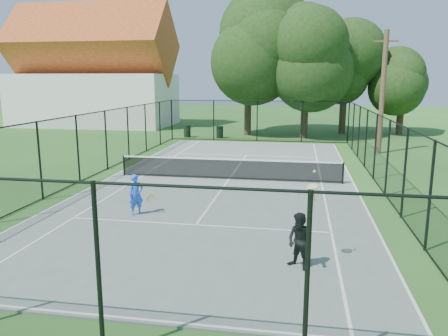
% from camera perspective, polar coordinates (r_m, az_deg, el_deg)
% --- Properties ---
extents(ground, '(120.00, 120.00, 0.00)m').
position_cam_1_polar(ground, '(19.78, 0.64, -1.67)').
color(ground, '#275C1F').
extents(tennis_court, '(11.00, 24.00, 0.06)m').
position_cam_1_polar(tennis_court, '(19.77, 0.64, -1.58)').
color(tennis_court, slate).
rests_on(tennis_court, ground).
extents(tennis_net, '(10.08, 0.08, 0.95)m').
position_cam_1_polar(tennis_net, '(19.66, 0.64, -0.03)').
color(tennis_net, black).
rests_on(tennis_net, tennis_court).
extents(fence, '(13.10, 26.10, 3.00)m').
position_cam_1_polar(fence, '(19.49, 0.65, 2.63)').
color(fence, black).
rests_on(fence, ground).
extents(tree_near_left, '(8.18, 8.18, 10.67)m').
position_cam_1_polar(tree_near_left, '(35.97, 3.21, 14.78)').
color(tree_near_left, '#332114').
rests_on(tree_near_left, ground).
extents(tree_near_mid, '(6.85, 6.85, 8.96)m').
position_cam_1_polar(tree_near_mid, '(34.58, 10.69, 13.00)').
color(tree_near_mid, '#332114').
rests_on(tree_near_mid, ground).
extents(tree_near_right, '(5.70, 5.70, 7.87)m').
position_cam_1_polar(tree_near_right, '(38.15, 15.51, 11.84)').
color(tree_near_right, '#332114').
rests_on(tree_near_right, ground).
extents(tree_far_right, '(4.92, 4.92, 6.50)m').
position_cam_1_polar(tree_far_right, '(39.11, 22.30, 9.96)').
color(tree_far_right, '#332114').
rests_on(tree_far_right, ground).
extents(building, '(15.30, 8.15, 11.87)m').
position_cam_1_polar(building, '(45.66, -16.61, 11.57)').
color(building, silver).
rests_on(building, ground).
extents(trash_bin_left, '(0.58, 0.58, 0.96)m').
position_cam_1_polar(trash_bin_left, '(34.84, -4.82, 4.84)').
color(trash_bin_left, black).
rests_on(trash_bin_left, ground).
extents(trash_bin_right, '(0.58, 0.58, 0.93)m').
position_cam_1_polar(trash_bin_right, '(34.15, -0.56, 4.72)').
color(trash_bin_right, black).
rests_on(trash_bin_right, ground).
extents(utility_pole, '(1.40, 0.30, 7.39)m').
position_cam_1_polar(utility_pole, '(28.45, 20.01, 9.32)').
color(utility_pole, '#4C3823').
rests_on(utility_pole, ground).
extents(player_blue, '(0.88, 0.58, 1.37)m').
position_cam_1_polar(player_blue, '(14.82, -11.39, -3.44)').
color(player_blue, blue).
rests_on(player_blue, tennis_court).
extents(player_black, '(0.84, 0.90, 2.36)m').
position_cam_1_polar(player_black, '(10.62, 9.89, -9.38)').
color(player_black, black).
rests_on(player_black, tennis_court).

